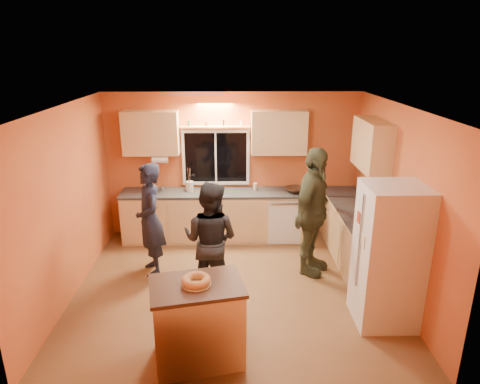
{
  "coord_description": "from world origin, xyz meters",
  "views": [
    {
      "loc": [
        -0.02,
        -5.45,
        3.3
      ],
      "look_at": [
        0.1,
        0.4,
        1.33
      ],
      "focal_mm": 32.0,
      "sensor_mm": 36.0,
      "label": 1
    }
  ],
  "objects_px": {
    "person_center": "(211,240)",
    "person_right": "(313,212)",
    "refrigerator": "(389,256)",
    "person_left": "(150,220)",
    "island": "(198,322)"
  },
  "relations": [
    {
      "from": "person_center",
      "to": "refrigerator",
      "type": "bearing_deg",
      "value": -175.11
    },
    {
      "from": "person_center",
      "to": "person_right",
      "type": "height_order",
      "value": "person_right"
    },
    {
      "from": "refrigerator",
      "to": "person_center",
      "type": "distance_m",
      "value": 2.3
    },
    {
      "from": "refrigerator",
      "to": "person_right",
      "type": "xyz_separation_m",
      "value": [
        -0.71,
        1.26,
        0.08
      ]
    },
    {
      "from": "island",
      "to": "person_center",
      "type": "relative_size",
      "value": 0.66
    },
    {
      "from": "island",
      "to": "person_right",
      "type": "relative_size",
      "value": 0.56
    },
    {
      "from": "person_center",
      "to": "person_right",
      "type": "xyz_separation_m",
      "value": [
        1.5,
        0.6,
        0.16
      ]
    },
    {
      "from": "refrigerator",
      "to": "person_center",
      "type": "bearing_deg",
      "value": 163.31
    },
    {
      "from": "refrigerator",
      "to": "island",
      "type": "xyz_separation_m",
      "value": [
        -2.29,
        -0.69,
        -0.42
      ]
    },
    {
      "from": "person_left",
      "to": "person_right",
      "type": "relative_size",
      "value": 0.88
    },
    {
      "from": "island",
      "to": "person_right",
      "type": "xyz_separation_m",
      "value": [
        1.58,
        1.95,
        0.5
      ]
    },
    {
      "from": "person_center",
      "to": "person_right",
      "type": "bearing_deg",
      "value": -136.71
    },
    {
      "from": "person_left",
      "to": "person_center",
      "type": "height_order",
      "value": "person_left"
    },
    {
      "from": "person_left",
      "to": "person_right",
      "type": "height_order",
      "value": "person_right"
    },
    {
      "from": "person_left",
      "to": "person_center",
      "type": "bearing_deg",
      "value": 34.32
    }
  ]
}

